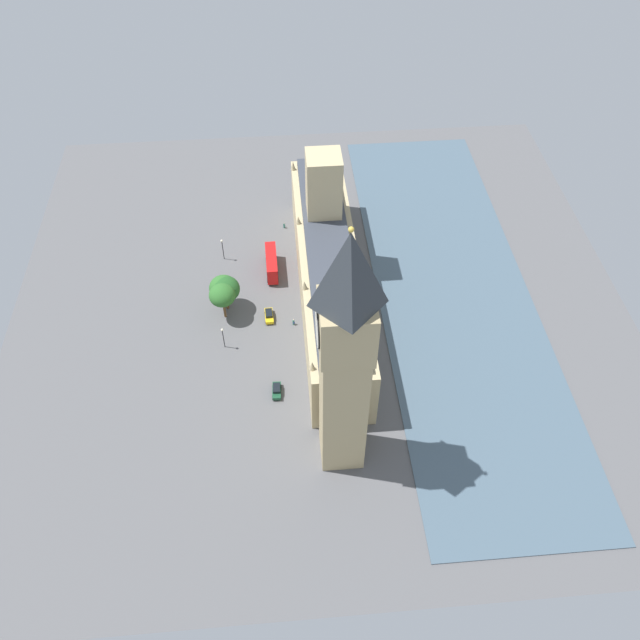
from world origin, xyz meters
name	(u,v)px	position (x,y,z in m)	size (l,w,h in m)	color
ground_plane	(319,300)	(0.00, 0.00, 0.00)	(138.50, 138.50, 0.00)	#565659
river_thames	(453,292)	(-31.07, 0.00, 0.12)	(35.08, 124.65, 0.25)	#475B6B
parliament_building	(328,268)	(-2.00, -1.41, 8.66)	(12.67, 68.50, 30.32)	tan
clock_tower	(345,358)	(-0.77, 39.73, 28.22)	(8.62, 8.62, 54.54)	tan
double_decker_bus_near_tower	(272,263)	(10.44, -10.54, 2.63)	(2.80, 10.54, 4.75)	red
car_yellow_cab_midblock	(269,315)	(11.62, 4.57, 0.89)	(2.02, 4.44, 1.74)	gold
car_dark_green_corner	(277,390)	(10.71, 25.18, 0.88)	(1.95, 4.19, 1.74)	#19472D
pedestrian_far_end	(284,226)	(6.82, -26.37, 0.70)	(0.62, 0.66, 1.55)	#336B60
pedestrian_by_river_gate	(294,322)	(6.28, 6.94, 0.73)	(0.60, 0.67, 1.62)	#336B60
plane_tree_kerbside	(223,288)	(21.23, 0.28, 6.03)	(6.30, 6.30, 8.73)	brown
plane_tree_leading	(225,289)	(20.82, 0.74, 6.07)	(6.44, 6.44, 8.83)	brown
plane_tree_trailing	(222,295)	(21.36, 3.28, 6.78)	(5.77, 5.77, 9.27)	brown
street_lamp_opposite_hall	(223,334)	(21.38, 12.14, 4.08)	(0.56, 0.56, 5.78)	black
street_lamp_under_trees	(222,246)	(21.95, -15.85, 4.24)	(0.56, 0.56, 6.04)	black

